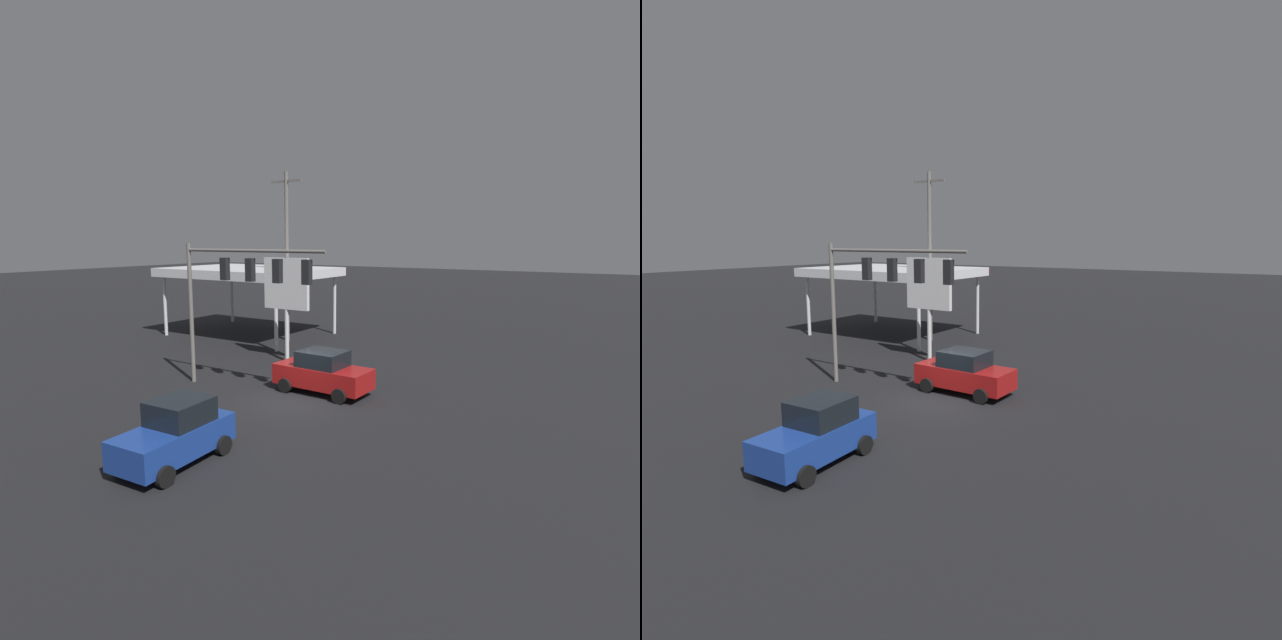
# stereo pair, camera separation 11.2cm
# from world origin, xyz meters

# --- Properties ---
(ground_plane) EXTENTS (200.00, 200.00, 0.00)m
(ground_plane) POSITION_xyz_m (0.00, 0.00, 0.00)
(ground_plane) COLOR black
(traffic_signal_assembly) EXTENTS (7.61, 0.43, 6.65)m
(traffic_signal_assembly) POSITION_xyz_m (2.87, 0.06, 5.04)
(traffic_signal_assembly) COLOR slate
(traffic_signal_assembly) RESTS_ON ground
(utility_pole) EXTENTS (2.40, 0.26, 11.22)m
(utility_pole) POSITION_xyz_m (8.00, -10.57, 5.90)
(utility_pole) COLOR slate
(utility_pole) RESTS_ON ground
(gas_station_canopy) EXTENTS (11.14, 8.31, 4.85)m
(gas_station_canopy) POSITION_xyz_m (11.55, -10.95, 4.51)
(gas_station_canopy) COLOR silver
(gas_station_canopy) RESTS_ON ground
(price_sign) EXTENTS (2.90, 0.27, 5.84)m
(price_sign) POSITION_xyz_m (4.50, -5.66, 4.21)
(price_sign) COLOR silver
(price_sign) RESTS_ON ground
(hatchback_crossing) EXTENTS (2.11, 3.88, 1.97)m
(hatchback_crossing) POSITION_xyz_m (-0.26, 6.75, 0.95)
(hatchback_crossing) COLOR navy
(hatchback_crossing) RESTS_ON ground
(sedan_far) EXTENTS (4.45, 2.16, 1.93)m
(sedan_far) POSITION_xyz_m (-0.32, -1.72, 0.95)
(sedan_far) COLOR maroon
(sedan_far) RESTS_ON ground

